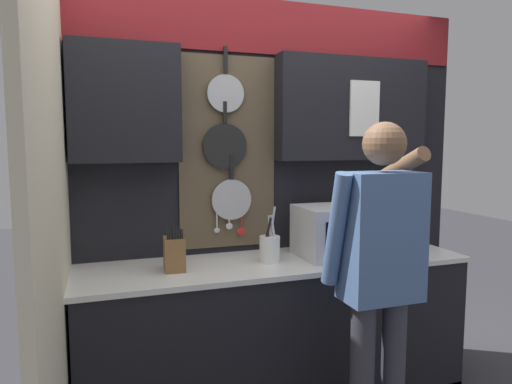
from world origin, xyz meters
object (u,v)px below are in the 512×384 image
Objects in this scene: knife_block at (174,253)px; microwave at (340,231)px; person at (380,263)px; utensil_crock at (270,247)px.

microwave is at bearing -0.03° from knife_block.
person is (-0.11, -0.60, -0.04)m from microwave.
microwave is 1.02m from knife_block.
utensil_crock is at bearing 179.82° from microwave.
person is (0.35, -0.60, 0.03)m from utensil_crock.
microwave is 0.47m from utensil_crock.
knife_block is at bearing 146.57° from person.
microwave is at bearing -0.18° from utensil_crock.
person is at bearing -59.87° from utensil_crock.
utensil_crock reaches higher than microwave.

